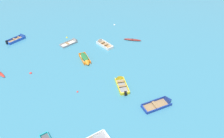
{
  "coord_description": "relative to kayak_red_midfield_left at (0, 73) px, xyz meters",
  "views": [
    {
      "loc": [
        4.08,
        -3.46,
        19.99
      ],
      "look_at": [
        0.0,
        23.18,
        0.15
      ],
      "focal_mm": 32.8,
      "sensor_mm": 36.0,
      "label": 1
    }
  ],
  "objects": [
    {
      "name": "mooring_buoy_far_field",
      "position": [
        13.39,
        -2.19,
        -0.14
      ],
      "size": [
        0.29,
        0.29,
        0.29
      ],
      "primitive_type": "sphere",
      "color": "red",
      "rests_on": "ground_plane"
    },
    {
      "name": "rowboat_orange_far_right",
      "position": [
        12.6,
        5.55,
        0.22
      ],
      "size": [
        3.05,
        3.95,
        1.1
      ],
      "color": "beige",
      "rests_on": "ground_plane"
    },
    {
      "name": "mooring_buoy_central",
      "position": [
        6.48,
        13.52,
        -0.14
      ],
      "size": [
        0.39,
        0.39,
        0.39
      ],
      "primitive_type": "sphere",
      "color": "yellow",
      "rests_on": "ground_plane"
    },
    {
      "name": "kayak_red_midfield_left",
      "position": [
        0.0,
        0.0,
        0.0
      ],
      "size": [
        2.82,
        2.05,
        0.29
      ],
      "color": "red",
      "rests_on": "ground_plane"
    },
    {
      "name": "mooring_buoy_midfield",
      "position": [
        15.38,
        21.3,
        -0.14
      ],
      "size": [
        0.41,
        0.41,
        0.41
      ],
      "primitive_type": "sphere",
      "color": "silver",
      "rests_on": "ground_plane"
    },
    {
      "name": "rowboat_deep_blue_cluster_outer",
      "position": [
        25.57,
        -2.56,
        0.05
      ],
      "size": [
        4.52,
        3.64,
        1.43
      ],
      "color": "#99754C",
      "rests_on": "ground_plane"
    },
    {
      "name": "mooring_buoy_near_foreground",
      "position": [
        4.73,
        0.9,
        -0.14
      ],
      "size": [
        0.41,
        0.41,
        0.41
      ],
      "primitive_type": "sphere",
      "color": "red",
      "rests_on": "ground_plane"
    },
    {
      "name": "rowboat_white_midfield_right",
      "position": [
        14.13,
        12.01,
        0.09
      ],
      "size": [
        4.03,
        3.75,
        1.3
      ],
      "color": "#99754C",
      "rests_on": "ground_plane"
    },
    {
      "name": "rowboat_grey_far_left",
      "position": [
        8.41,
        11.82,
        0.03
      ],
      "size": [
        3.36,
        3.91,
        1.29
      ],
      "color": "beige",
      "rests_on": "ground_plane"
    },
    {
      "name": "rowboat_yellow_near_left",
      "position": [
        19.21,
        0.82,
        0.06
      ],
      "size": [
        2.68,
        4.32,
        1.24
      ],
      "color": "gray",
      "rests_on": "ground_plane"
    },
    {
      "name": "rowboat_blue_back_row_center",
      "position": [
        -2.88,
        11.56,
        0.1
      ],
      "size": [
        3.17,
        4.26,
        1.38
      ],
      "color": "#99754C",
      "rests_on": "ground_plane"
    },
    {
      "name": "kayak_maroon_foreground_center",
      "position": [
        20.08,
        14.37,
        0.02
      ],
      "size": [
        3.59,
        0.78,
        0.34
      ],
      "color": "maroon",
      "rests_on": "ground_plane"
    }
  ]
}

